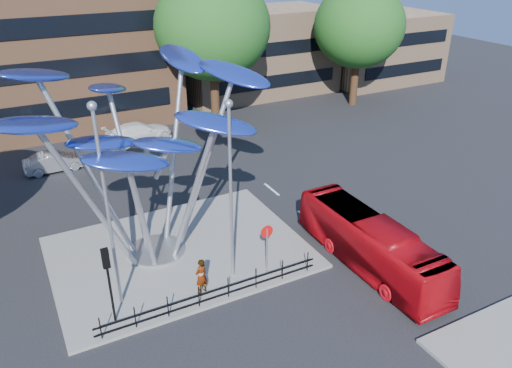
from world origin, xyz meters
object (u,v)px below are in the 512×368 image
tree_right (212,27)px  tree_far (359,26)px  street_lamp_left (105,193)px  leaf_sculpture (140,121)px  no_entry_sign_island (267,241)px  parked_car_right (139,132)px  red_bus (370,243)px  street_lamp_right (230,178)px  parked_car_mid (55,162)px  traffic_light_island (107,270)px  pedestrian (201,276)px

tree_right → tree_far: tree_right is taller
street_lamp_left → leaf_sculpture: bearing=52.6°
tree_far → leaf_sculpture: bearing=-147.5°
street_lamp_left → no_entry_sign_island: street_lamp_left is taller
parked_car_right → street_lamp_left: bearing=153.0°
tree_right → street_lamp_left: size_ratio=1.38×
no_entry_sign_island → red_bus: size_ratio=0.27×
street_lamp_left → tree_far: bearing=34.9°
parked_car_right → no_entry_sign_island: bearing=172.5°
street_lamp_right → parked_car_mid: size_ratio=2.10×
traffic_light_island → parked_car_right: bearing=71.4°
no_entry_sign_island → parked_car_right: size_ratio=0.48×
tree_far → parked_car_right: size_ratio=2.12×
pedestrian → leaf_sculpture: bearing=-100.1°
street_lamp_left → no_entry_sign_island: (6.50, -0.98, -3.54)m
red_bus → parked_car_right: red_bus is taller
traffic_light_island → leaf_sculpture: bearing=55.0°
traffic_light_island → no_entry_sign_island: (7.00, 0.02, -0.80)m
leaf_sculpture → street_lamp_right: (2.57, -3.68, -1.78)m
street_lamp_right → traffic_light_island: 6.05m
street_lamp_right → pedestrian: bearing=-163.8°
tree_far → parked_car_right: (-20.47, -0.13, -6.37)m
street_lamp_right → parked_car_right: (1.03, 18.87, -4.35)m
street_lamp_left → red_bus: (11.10, -2.60, -4.10)m
leaf_sculpture → no_entry_sign_island: (4.07, -4.16, -5.06)m
street_lamp_left → parked_car_mid: size_ratio=2.23×
red_bus → parked_car_mid: (-11.52, 18.31, -0.60)m
street_lamp_right → traffic_light_island: bearing=-174.8°
tree_far → tree_right: bearing=-180.0°
street_lamp_left → red_bus: 12.12m
tree_far → street_lamp_left: size_ratio=1.23×
parked_car_mid → tree_far: bearing=-85.7°
parked_car_right → pedestrian: bearing=163.1°
pedestrian → parked_car_mid: pedestrian is taller
street_lamp_right → street_lamp_left: bearing=174.3°
street_lamp_right → parked_car_right: 19.40m
tree_right → leaf_sculpture: (-10.07, -15.32, -1.16)m
tree_right → parked_car_mid: tree_right is taller
pedestrian → parked_car_right: pedestrian is taller
traffic_light_island → no_entry_sign_island: traffic_light_island is taller
tree_right → street_lamp_left: 22.49m
tree_right → tree_far: size_ratio=1.12×
pedestrian → parked_car_right: bearing=-119.6°
pedestrian → street_lamp_right: bearing=174.7°
tree_far → no_entry_sign_island: bearing=-135.7°
street_lamp_right → red_bus: 7.51m
red_bus → traffic_light_island: bearing=172.1°
street_lamp_left → traffic_light_island: (-0.50, -1.00, -2.74)m
street_lamp_right → traffic_light_island: street_lamp_right is taller
street_lamp_right → leaf_sculpture: bearing=124.9°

